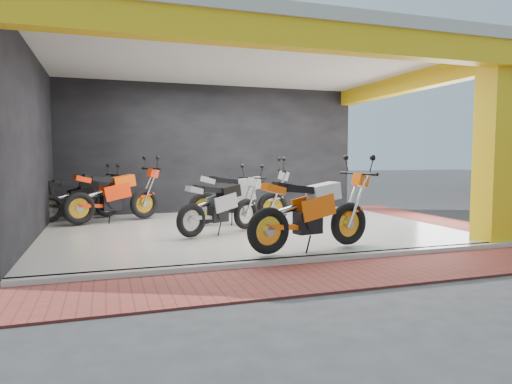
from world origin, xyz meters
TOP-DOWN VIEW (x-y plane):
  - ground at (0.00, 0.00)m, footprint 80.00×80.00m
  - showroom_floor at (0.00, 2.00)m, footprint 8.00×6.00m
  - showroom_ceiling at (0.00, 2.00)m, footprint 8.40×6.40m
  - back_wall at (0.00, 5.10)m, footprint 8.20×0.20m
  - left_wall at (-4.10, 2.00)m, footprint 0.20×6.20m
  - corner_column at (3.75, -0.75)m, footprint 0.50×0.50m
  - header_beam_front at (0.00, -1.00)m, footprint 8.40×0.30m
  - header_beam_right at (4.00, 2.00)m, footprint 0.30×6.40m
  - floor_kerb at (0.00, -1.02)m, footprint 8.00×0.20m
  - paver_front at (0.00, -1.80)m, footprint 9.00×1.40m
  - paver_right at (4.80, 2.00)m, footprint 1.40×7.00m
  - moto_hero at (1.01, -0.50)m, footprint 2.49×1.29m
  - moto_row_a at (0.69, 2.22)m, footprint 2.44×1.33m
  - moto_row_b at (-0.12, 1.60)m, footprint 2.21×1.59m
  - moto_row_c at (-1.93, 3.91)m, footprint 2.52×1.72m
  - moto_row_d at (-2.77, 4.50)m, footprint 2.19×1.50m

SIDE VIEW (x-z plane):
  - ground at x=0.00m, z-range 0.00..0.00m
  - paver_front at x=0.00m, z-range 0.00..0.03m
  - paver_right at x=4.80m, z-range 0.00..0.03m
  - showroom_floor at x=0.00m, z-range 0.00..0.10m
  - floor_kerb at x=0.00m, z-range 0.00..0.10m
  - moto_row_d at x=-2.77m, z-range 0.10..1.36m
  - moto_row_b at x=-0.12m, z-range 0.10..1.37m
  - moto_row_a at x=0.69m, z-range 0.10..1.51m
  - moto_row_c at x=-1.93m, z-range 0.10..1.54m
  - moto_hero at x=1.01m, z-range 0.10..1.55m
  - back_wall at x=0.00m, z-range 0.00..3.50m
  - left_wall at x=-4.10m, z-range 0.00..3.50m
  - corner_column at x=3.75m, z-range 0.00..3.50m
  - header_beam_front at x=0.00m, z-range 3.10..3.50m
  - header_beam_right at x=4.00m, z-range 3.10..3.50m
  - showroom_ceiling at x=0.00m, z-range 3.50..3.70m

